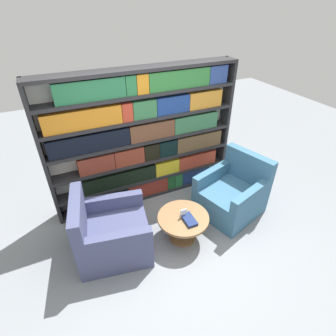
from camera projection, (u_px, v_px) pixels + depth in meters
ground_plane at (184, 251)px, 3.73m from camera, size 14.00×14.00×0.00m
bookshelf at (145, 139)px, 4.21m from camera, size 3.07×0.30×2.22m
armchair_left at (111, 234)px, 3.57m from camera, size 1.08×1.01×0.97m
armchair_right at (232, 194)px, 4.28m from camera, size 1.15×1.09×0.97m
coffee_table at (183, 223)px, 3.79m from camera, size 0.74×0.74×0.41m
table_sign at (183, 214)px, 3.69m from camera, size 0.09×0.06×0.14m
stray_book at (189, 220)px, 3.65m from camera, size 0.15×0.27×0.04m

